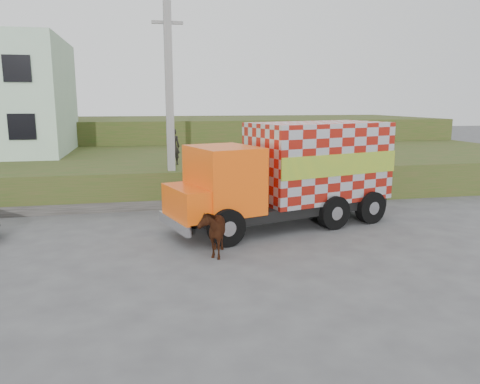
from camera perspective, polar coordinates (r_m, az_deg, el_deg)
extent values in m
plane|color=#474749|center=(15.05, -3.24, -5.39)|extent=(120.00, 120.00, 0.00)
cube|color=#2F4D19|center=(24.63, -6.79, 2.75)|extent=(40.00, 12.00, 1.50)
cube|color=#2F4D19|center=(36.45, -8.54, 6.53)|extent=(40.00, 12.00, 3.00)
cube|color=#595651|center=(18.92, -11.19, -1.56)|extent=(16.00, 0.50, 0.40)
cube|color=gray|center=(18.92, -8.56, 10.14)|extent=(0.30, 0.30, 8.00)
cube|color=gray|center=(19.15, -8.85, 19.75)|extent=(1.20, 0.12, 0.12)
cube|color=black|center=(16.33, 5.87, -1.68)|extent=(7.40, 4.19, 0.36)
cube|color=#F2530C|center=(14.88, -1.99, 1.60)|extent=(2.47, 2.82, 2.07)
cube|color=#F2530C|center=(14.51, -6.18, -1.20)|extent=(1.61, 2.38, 0.93)
cube|color=silver|center=(16.80, 9.49, 3.78)|extent=(5.28, 3.74, 2.69)
cube|color=yellow|center=(15.83, 12.29, 3.25)|extent=(4.58, 1.40, 0.73)
cube|color=yellow|center=(17.81, 6.99, 4.25)|extent=(4.58, 1.40, 0.73)
cube|color=silver|center=(14.47, -8.03, -3.81)|extent=(0.83, 2.33, 0.31)
cylinder|color=black|center=(13.87, -1.67, -4.35)|extent=(1.20, 0.67, 1.14)
cylinder|color=black|center=(15.97, -5.53, -2.35)|extent=(1.20, 0.67, 1.14)
cylinder|color=black|center=(16.04, 11.33, -2.45)|extent=(1.20, 0.67, 1.14)
cylinder|color=black|center=(17.89, 6.46, -0.92)|extent=(1.20, 0.67, 1.14)
cylinder|color=black|center=(17.13, 15.61, -1.79)|extent=(1.20, 0.67, 1.14)
cylinder|color=black|center=(18.87, 10.60, -0.42)|extent=(1.20, 0.67, 1.14)
imported|color=black|center=(13.16, -3.40, -4.71)|extent=(1.02, 1.72, 1.36)
imported|color=#312E2B|center=(20.81, -8.15, 5.51)|extent=(0.59, 0.39, 1.59)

